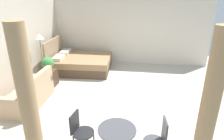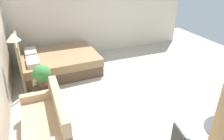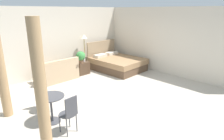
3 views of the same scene
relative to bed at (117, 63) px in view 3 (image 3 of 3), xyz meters
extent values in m
cube|color=#B2A899|center=(-2.01, -1.83, -0.32)|extent=(9.38, 9.37, 0.02)
cube|color=beige|center=(-2.01, 1.35, 1.08)|extent=(9.38, 0.12, 2.77)
cube|color=beige|center=(1.18, -1.83, 1.08)|extent=(0.12, 6.37, 2.77)
cube|color=brown|center=(0.00, -0.08, -0.14)|extent=(1.79, 2.18, 0.33)
cube|color=#93704C|center=(0.00, -0.08, 0.13)|extent=(1.84, 2.22, 0.23)
cube|color=#997F60|center=(-0.04, 1.00, 0.31)|extent=(1.77, 0.13, 1.23)
cube|color=beige|center=(-0.40, 0.68, 0.31)|extent=(0.63, 0.34, 0.12)
cube|color=beige|center=(0.35, 0.71, 0.31)|extent=(0.63, 0.34, 0.12)
cube|color=tan|center=(-2.68, 0.64, -0.10)|extent=(1.57, 0.77, 0.42)
cube|color=tan|center=(-2.67, 0.33, 0.34)|extent=(1.56, 0.16, 0.45)
cube|color=tan|center=(-1.97, 0.65, 0.19)|extent=(0.15, 0.75, 0.16)
cube|color=tan|center=(-3.39, 0.63, 0.19)|extent=(0.15, 0.75, 0.16)
cube|color=#473323|center=(-1.52, 0.57, -0.04)|extent=(0.54, 0.37, 0.52)
cylinder|color=brown|center=(-1.62, 0.52, 0.29)|extent=(0.22, 0.22, 0.13)
sphere|color=#387F3D|center=(-1.62, 0.52, 0.52)|extent=(0.39, 0.39, 0.39)
cylinder|color=silver|center=(-1.40, 0.59, 0.31)|extent=(0.08, 0.08, 0.17)
cylinder|color=#99844C|center=(-1.08, 0.97, -0.30)|extent=(0.26, 0.26, 0.02)
cylinder|color=#99844C|center=(-1.08, 0.97, 0.43)|extent=(0.04, 0.04, 1.43)
cone|color=beige|center=(-1.08, 0.97, 1.23)|extent=(0.30, 0.30, 0.17)
cylinder|color=#3F3F44|center=(-4.27, -1.95, -0.30)|extent=(0.40, 0.40, 0.02)
cylinder|color=#3F3F44|center=(-4.27, -1.95, 0.03)|extent=(0.05, 0.05, 0.66)
cylinder|color=#3F3F44|center=(-4.27, -1.95, 0.37)|extent=(0.66, 0.66, 0.02)
cylinder|color=#3F3F44|center=(-4.09, -2.44, -0.09)|extent=(0.02, 0.02, 0.43)
cylinder|color=#3F3F44|center=(-4.36, -2.46, -0.09)|extent=(0.02, 0.02, 0.43)
cylinder|color=#3F3F44|center=(-4.07, -2.71, -0.09)|extent=(0.02, 0.02, 0.43)
cylinder|color=#3F3F44|center=(-4.34, -2.73, -0.09)|extent=(0.02, 0.02, 0.43)
cylinder|color=#3F3F44|center=(-4.22, -2.59, 0.14)|extent=(0.41, 0.41, 0.02)
cube|color=#3F3F44|center=(-4.20, -2.75, 0.37)|extent=(0.30, 0.06, 0.44)
cylinder|color=black|center=(-4.32, -1.43, -0.09)|extent=(0.02, 0.02, 0.44)
cylinder|color=black|center=(-4.05, -1.47, -0.09)|extent=(0.02, 0.02, 0.44)
cylinder|color=black|center=(-4.27, -1.15, -0.09)|extent=(0.02, 0.02, 0.44)
cylinder|color=black|center=(-4.00, -1.20, -0.09)|extent=(0.02, 0.02, 0.44)
cylinder|color=black|center=(-4.16, -1.31, 0.14)|extent=(0.46, 0.46, 0.02)
cube|color=black|center=(-4.13, -1.15, 0.34)|extent=(0.32, 0.08, 0.38)
cylinder|color=tan|center=(-4.95, -3.07, 0.97)|extent=(0.20, 0.20, 2.56)
cylinder|color=tan|center=(-4.95, -0.85, 0.97)|extent=(0.23, 0.23, 2.56)
camera|label=1|loc=(-7.01, -2.25, 2.54)|focal=31.67mm
camera|label=2|loc=(-5.84, 0.56, 2.61)|focal=33.16mm
camera|label=3|loc=(-6.17, -5.99, 2.34)|focal=31.11mm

